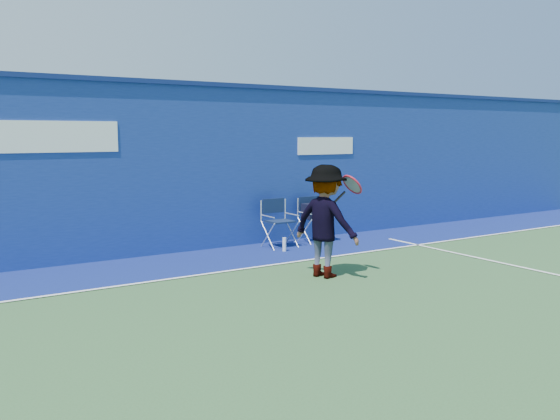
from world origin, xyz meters
TOP-DOWN VIEW (x-y plane):
  - ground at (0.00, 0.00)m, footprint 80.00×80.00m
  - stadium_wall at (-0.00, 5.20)m, footprint 24.00×0.50m
  - out_of_bounds_strip at (0.00, 4.10)m, footprint 24.00×1.80m
  - court_lines at (0.00, 0.60)m, footprint 24.00×12.00m
  - directors_chair_left at (2.15, 4.50)m, footprint 0.54×0.49m
  - directors_chair_right at (3.05, 4.58)m, footprint 0.53×0.48m
  - water_bottle at (1.99, 4.08)m, footprint 0.07×0.07m
  - tennis_player at (1.48, 2.14)m, footprint 1.00×1.24m

SIDE VIEW (x-z plane):
  - ground at x=0.00m, z-range 0.00..0.00m
  - out_of_bounds_strip at x=0.00m, z-range 0.00..0.01m
  - court_lines at x=0.00m, z-range 0.01..0.01m
  - water_bottle at x=1.99m, z-range 0.00..0.26m
  - directors_chair_left at x=2.15m, z-range -0.17..0.74m
  - directors_chair_right at x=3.05m, z-range -0.07..0.82m
  - tennis_player at x=1.48m, z-range 0.00..1.69m
  - stadium_wall at x=0.00m, z-range 0.01..3.09m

